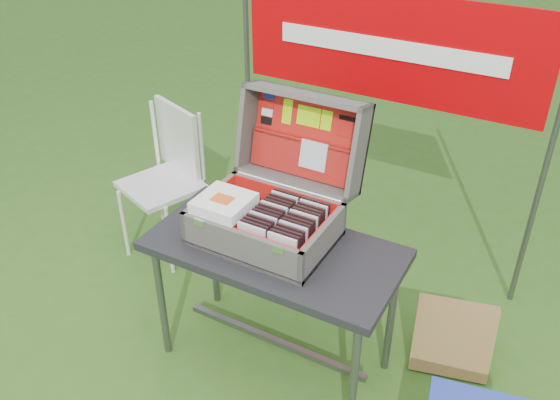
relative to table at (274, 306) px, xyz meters
The scene contains 93 objects.
ground 0.36m from the table, 41.35° to the right, with size 80.00×80.00×0.00m, color #325A18.
table is the anchor object (origin of this frame).
table_top 0.33m from the table, ahead, with size 1.11×0.56×0.04m, color black.
table_leg_fl 0.54m from the table, 156.28° to the right, with size 0.04×0.04×0.65m, color #59595B.
table_leg_fr 0.54m from the table, 23.72° to the right, with size 0.04×0.04×0.65m, color #59595B.
table_leg_bl 0.54m from the table, 156.28° to the left, with size 0.04×0.04×0.65m, color #59595B.
table_leg_br 0.54m from the table, 23.72° to the left, with size 0.04×0.04×0.65m, color #59595B.
table_brace 0.23m from the table, 165.96° to the left, with size 0.96×0.03×0.03m, color #59595B.
suitcase 0.63m from the table, 125.93° to the left, with size 0.59×0.58×0.55m, color #655F5A, non-canonical shape.
suitcase_base_bottom 0.37m from the table, 156.58° to the left, with size 0.59×0.42×0.02m, color #655F5A.
suitcase_base_wall_front 0.46m from the table, 110.25° to the right, with size 0.59×0.02×0.16m, color #655F5A.
suitcase_base_wall_back 0.49m from the table, 105.62° to the left, with size 0.59×0.02×0.16m, color #655F5A.
suitcase_base_wall_left 0.55m from the table, behind, with size 0.02×0.42×0.16m, color #655F5A.
suitcase_base_wall_right 0.48m from the table, ahead, with size 0.02×0.42×0.16m, color #655F5A.
suitcase_liner_floor 0.38m from the table, 156.58° to the left, with size 0.54×0.38×0.01m, color red.
suitcase_latch_left 0.59m from the table, 144.08° to the right, with size 0.05×0.01×0.03m, color silver.
suitcase_latch_right 0.54m from the table, 55.43° to the right, with size 0.05×0.01×0.03m, color silver.
suitcase_hinge 0.56m from the table, 104.89° to the left, with size 0.02×0.02×0.53m, color silver.
suitcase_lid_back 0.80m from the table, 98.40° to the left, with size 0.59×0.42×0.02m, color #655F5A.
suitcase_lid_rim_far 0.98m from the table, 98.81° to the left, with size 0.59×0.02×0.16m, color #655F5A.
suitcase_lid_rim_near 0.59m from the table, 101.27° to the left, with size 0.59×0.02×0.16m, color #655F5A.
suitcase_lid_rim_left 0.86m from the table, 133.67° to the left, with size 0.02×0.42×0.16m, color #655F5A.
suitcase_lid_rim_right 0.81m from the table, 58.79° to the left, with size 0.02×0.42×0.16m, color #655F5A.
suitcase_lid_liner 0.80m from the table, 98.68° to the left, with size 0.54×0.37×0.01m, color red.
suitcase_liner_wall_front 0.47m from the table, 111.96° to the right, with size 0.54×0.01×0.13m, color red.
suitcase_liner_wall_back 0.49m from the table, 106.63° to the left, with size 0.54×0.01×0.13m, color red.
suitcase_liner_wall_left 0.55m from the table, behind, with size 0.01×0.38×0.13m, color red.
suitcase_liner_wall_right 0.48m from the table, ahead, with size 0.01×0.38×0.13m, color red.
suitcase_lid_pocket 0.70m from the table, 99.62° to the left, with size 0.52×0.17×0.03m, color #9F1913.
suitcase_pocket_edge 0.78m from the table, 99.29° to the left, with size 0.51×0.02×0.02m, color #9F1913.
suitcase_pocket_cd 0.72m from the table, 90.02° to the left, with size 0.13×0.13×0.01m, color silver.
lid_sticker_cc_a 0.98m from the table, 122.19° to the left, with size 0.06×0.04×0.00m, color #1933B2.
lid_sticker_cc_b 0.95m from the table, 122.73° to the left, with size 0.06×0.04×0.00m, color red.
lid_sticker_cc_c 0.91m from the table, 123.29° to the left, with size 0.06×0.04×0.00m, color white.
lid_sticker_cc_d 0.87m from the table, 123.86° to the left, with size 0.06×0.04×0.00m, color black.
lid_card_neon_tall 0.91m from the table, 111.97° to the left, with size 0.05×0.12×0.00m, color #B1F008.
lid_card_neon_main 0.89m from the table, 98.36° to the left, with size 0.12×0.09×0.00m, color #B1F008.
lid_card_neon_small 0.89m from the table, 86.52° to the left, with size 0.05×0.09×0.00m, color #B1F008.
lid_sticker_band 0.90m from the table, 73.03° to the left, with size 0.11×0.11×0.00m, color red.
lid_sticker_band_bar 0.93m from the table, 73.28° to the left, with size 0.09×0.02×0.00m, color black.
cd_left_0 0.47m from the table, 101.08° to the right, with size 0.13×0.01×0.15m, color silver.
cd_left_1 0.47m from the table, 103.30° to the right, with size 0.13×0.01×0.15m, color black.
cd_left_2 0.46m from the table, 106.60° to the right, with size 0.13×0.01×0.15m, color black.
cd_left_3 0.46m from the table, 111.97° to the right, with size 0.13×0.01×0.15m, color black.
cd_left_4 0.45m from the table, 121.96° to the right, with size 0.13×0.01×0.15m, color silver.
cd_left_5 0.45m from the table, 143.99° to the right, with size 0.13×0.01×0.15m, color black.
cd_left_6 0.45m from the table, behind, with size 0.13×0.01×0.15m, color black.
cd_left_7 0.45m from the table, 134.28° to the left, with size 0.13×0.01×0.15m, color black.
cd_left_8 0.45m from the table, 117.74° to the left, with size 0.13×0.01×0.15m, color silver.
cd_left_9 0.46m from the table, 109.80° to the left, with size 0.13×0.01×0.15m, color black.
cd_left_10 0.46m from the table, 105.31° to the left, with size 0.13×0.01×0.15m, color black.
cd_left_11 0.47m from the table, 102.45° to the left, with size 0.13×0.01×0.15m, color black.
cd_left_12 0.47m from the table, 100.48° to the left, with size 0.13×0.01×0.15m, color silver.
cd_left_13 0.48m from the table, 99.04° to the left, with size 0.13×0.01×0.15m, color black.
cd_right_0 0.49m from the table, 49.41° to the right, with size 0.13×0.01×0.15m, color silver.
cd_right_1 0.48m from the table, 44.04° to the right, with size 0.13×0.01×0.15m, color black.
cd_right_2 0.47m from the table, 37.48° to the right, with size 0.13×0.01×0.15m, color black.
cd_right_3 0.47m from the table, 29.53° to the right, with size 0.13×0.01×0.15m, color black.
cd_right_4 0.47m from the table, 20.12° to the right, with size 0.13×0.01×0.15m, color silver.
cd_right_5 0.47m from the table, ahead, with size 0.13×0.01×0.15m, color black.
cd_right_6 0.47m from the table, ahead, with size 0.13×0.01×0.15m, color black.
cd_right_7 0.47m from the table, 13.19° to the left, with size 0.13×0.01×0.15m, color black.
cd_right_8 0.47m from the table, 23.49° to the left, with size 0.13×0.01×0.15m, color silver.
cd_right_9 0.47m from the table, 32.40° to the left, with size 0.13×0.01×0.15m, color black.
cd_right_10 0.48m from the table, 39.86° to the left, with size 0.13×0.01×0.15m, color black.
cd_right_11 0.48m from the table, 45.99° to the left, with size 0.13×0.01×0.15m, color black.
cd_right_12 0.49m from the table, 51.01° to the left, with size 0.13×0.01×0.15m, color silver.
cd_right_13 0.49m from the table, 55.14° to the left, with size 0.13×0.01×0.15m, color black.
songbook_0 0.55m from the table, 166.57° to the right, with size 0.22×0.22×0.01m, color white.
songbook_1 0.56m from the table, 166.57° to the right, with size 0.22×0.22×0.01m, color white.
songbook_2 0.56m from the table, 166.57° to the right, with size 0.22×0.22×0.01m, color white.
songbook_3 0.57m from the table, 166.57° to the right, with size 0.22×0.22×0.01m, color white.
songbook_4 0.57m from the table, 166.57° to the right, with size 0.22×0.22×0.01m, color white.
songbook_5 0.58m from the table, 166.57° to the right, with size 0.22×0.22×0.01m, color white.
songbook_6 0.58m from the table, 166.57° to the right, with size 0.22×0.22×0.01m, color white.
songbook_7 0.59m from the table, 166.57° to the right, with size 0.22×0.22×0.01m, color white.
songbook_8 0.59m from the table, 166.57° to the right, with size 0.22×0.22×0.01m, color white.
songbook_9 0.60m from the table, 166.57° to the right, with size 0.22×0.22×0.01m, color white.
songbook_graphic 0.60m from the table, 164.10° to the right, with size 0.09×0.07×0.00m, color #D85919.
chair 1.14m from the table, 155.91° to the left, with size 0.41×0.45×0.89m, color silver, non-canonical shape.
chair_seat 1.14m from the table, 155.91° to the left, with size 0.41×0.41×0.03m, color silver.
chair_backrest 1.27m from the table, 147.66° to the left, with size 0.41×0.03×0.43m, color silver.
chair_leg_fl 1.25m from the table, 166.47° to the left, with size 0.02×0.02×0.46m, color silver.
chair_leg_fr 0.92m from the table, 161.39° to the left, with size 0.02×0.02×0.46m, color silver.
chair_leg_bl 1.37m from the table, 152.26° to the left, with size 0.02×0.02×0.46m, color silver.
chair_leg_br 1.08m from the table, 143.64° to the left, with size 0.02×0.02×0.46m, color silver.
chair_upright_left 1.41m from the table, 151.51° to the left, with size 0.02×0.02×0.43m, color silver.
chair_upright_right 1.13m from the table, 142.78° to the left, with size 0.02×0.02×0.43m, color silver.
cardboard_box 0.86m from the table, 25.52° to the left, with size 0.37×0.06×0.38m, color olive.
banner_post_left 1.38m from the table, 126.79° to the left, with size 0.03×0.03×1.70m, color #59595B.
banner_post_right 1.48m from the table, 47.89° to the left, with size 0.03×0.03×1.70m, color #59595B.
banner 1.40m from the table, 85.50° to the left, with size 1.60×0.01×0.55m, color #AB0004.
banner_text 1.39m from the table, 85.44° to the left, with size 1.20×0.00×0.10m, color white.
Camera 1 is at (0.96, -1.72, 2.24)m, focal length 38.00 mm.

